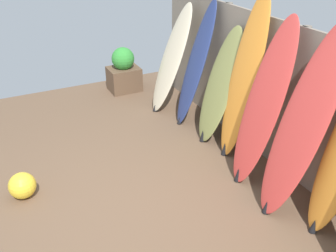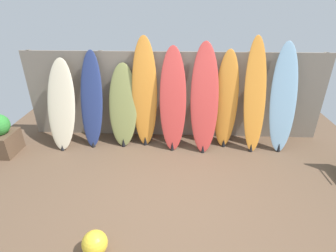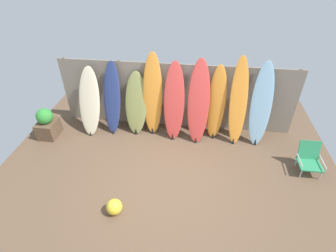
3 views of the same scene
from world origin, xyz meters
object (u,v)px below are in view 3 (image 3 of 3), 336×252
Objects in this scene: surfboard_cream_0 at (89,102)px; surfboard_olive_2 at (136,104)px; surfboard_orange_6 at (216,104)px; beach_ball at (114,207)px; surfboard_orange_7 at (238,103)px; surfboard_navy_1 at (112,99)px; planter_box at (47,124)px; surfboard_skyblue_8 at (261,106)px; beach_chair at (310,158)px; surfboard_orange_3 at (153,96)px; surfboard_red_4 at (174,103)px; surfboard_red_5 at (199,103)px.

surfboard_cream_0 reaches higher than surfboard_olive_2.
surfboard_orange_6 is 6.19× the size of beach_ball.
surfboard_orange_6 is at bearing 168.52° from surfboard_orange_7.
surfboard_navy_1 reaches higher than planter_box.
surfboard_orange_6 is 3.41m from beach_ball.
planter_box is (-5.33, -0.53, -0.64)m from surfboard_skyblue_8.
surfboard_cream_0 is at bearing -176.85° from surfboard_orange_6.
surfboard_olive_2 is 4.26m from beach_chair.
beach_chair is at bearing -4.13° from planter_box.
surfboard_olive_2 reaches higher than planter_box.
planter_box is at bearing -174.32° from surfboard_skyblue_8.
surfboard_navy_1 is at bearing -177.81° from surfboard_olive_2.
beach_chair is (4.10, -1.03, -0.47)m from surfboard_olive_2.
beach_ball is (-0.29, -2.74, -0.89)m from surfboard_orange_3.
surfboard_red_5 is (0.60, -0.00, 0.04)m from surfboard_red_4.
surfboard_olive_2 reaches higher than beach_ball.
surfboard_cream_0 is 5.39m from beach_chair.
surfboard_red_4 is (2.18, 0.05, 0.11)m from surfboard_cream_0.
surfboard_orange_7 is (2.10, -0.11, 0.01)m from surfboard_orange_3.
surfboard_red_5 is 1.00× the size of surfboard_skyblue_8.
surfboard_olive_2 is at bearing 93.10° from beach_ball.
surfboard_skyblue_8 is at bearing 2.11° from surfboard_orange_7.
surfboard_orange_6 is at bearing 8.16° from planter_box.
beach_chair is 0.81× the size of planter_box.
beach_ball is at bearing -62.53° from surfboard_cream_0.
surfboard_red_4 is at bearing -172.80° from surfboard_orange_6.
surfboard_red_5 is at bearing -178.01° from surfboard_skyblue_8.
surfboard_cream_0 is 4.27m from surfboard_skyblue_8.
surfboard_red_5 is 1.08× the size of surfboard_orange_6.
surfboard_cream_0 is 0.84× the size of surfboard_skyblue_8.
planter_box is at bearing -161.60° from surfboard_navy_1.
beach_ball is (1.33, -2.56, -0.70)m from surfboard_cream_0.
beach_ball is (0.75, -2.66, -0.76)m from surfboard_navy_1.
surfboard_navy_1 is 0.87× the size of surfboard_orange_3.
surfboard_olive_2 is at bearing 178.72° from surfboard_orange_7.
surfboard_olive_2 is 2.36m from planter_box.
surfboard_orange_7 is (0.51, -0.10, 0.12)m from surfboard_orange_6.
surfboard_navy_1 is 2.83× the size of beach_chair.
planter_box is 2.66× the size of beach_ball.
surfboard_navy_1 reaches higher than beach_chair.
surfboard_red_5 reaches higher than beach_ball.
surfboard_orange_6 is 0.88× the size of surfboard_orange_7.
surfboard_orange_7 reaches higher than surfboard_orange_6.
surfboard_red_4 is 1.55m from surfboard_orange_7.
surfboard_orange_3 reaches higher than surfboard_olive_2.
surfboard_skyblue_8 is at bearing -4.51° from surfboard_orange_6.
surfboard_olive_2 is at bearing 176.02° from beach_chair.
surfboard_orange_3 is at bearing 173.20° from surfboard_red_5.
surfboard_cream_0 is 2.78m from surfboard_red_5.
beach_chair is (2.51, -0.94, -0.68)m from surfboard_red_5.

